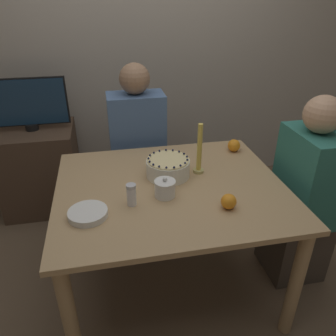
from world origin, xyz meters
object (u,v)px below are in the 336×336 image
object	(u,v)px
sugar_bowl	(165,188)
sugar_shaker	(131,195)
cake	(168,167)
candle	(199,153)
tv_monitor	(27,103)
person_woman_floral	(302,204)
person_man_blue_shirt	(138,159)

from	to	relation	value
sugar_bowl	sugar_shaker	size ratio (longest dim) A/B	0.97
cake	candle	bearing A→B (deg)	1.28
sugar_bowl	tv_monitor	world-z (taller)	tv_monitor
sugar_bowl	sugar_shaker	bearing A→B (deg)	-165.50
sugar_shaker	candle	xyz separation A→B (m)	(0.42, 0.26, 0.07)
person_woman_floral	tv_monitor	distance (m)	2.10
sugar_bowl	person_man_blue_shirt	bearing A→B (deg)	93.52
sugar_bowl	person_man_blue_shirt	xyz separation A→B (m)	(-0.05, 0.81, -0.23)
sugar_shaker	candle	bearing A→B (deg)	31.57
person_man_blue_shirt	candle	bearing A→B (deg)	115.87
person_man_blue_shirt	person_woman_floral	distance (m)	1.19
sugar_bowl	candle	size ratio (longest dim) A/B	0.38
person_woman_floral	tv_monitor	bearing A→B (deg)	56.76
candle	cake	bearing A→B (deg)	-178.72
sugar_shaker	person_woman_floral	world-z (taller)	person_woman_floral
sugar_bowl	person_woman_floral	bearing A→B (deg)	4.17
tv_monitor	person_man_blue_shirt	bearing A→B (deg)	-25.33
sugar_shaker	person_man_blue_shirt	size ratio (longest dim) A/B	0.09
cake	person_woman_floral	world-z (taller)	person_woman_floral
cake	tv_monitor	size ratio (longest dim) A/B	0.42
sugar_bowl	sugar_shaker	xyz separation A→B (m)	(-0.18, -0.05, 0.01)
sugar_shaker	person_woman_floral	bearing A→B (deg)	5.95
candle	person_woman_floral	xyz separation A→B (m)	(0.63, -0.15, -0.34)
sugar_shaker	cake	bearing A→B (deg)	47.14
cake	sugar_bowl	bearing A→B (deg)	-105.64
sugar_shaker	person_man_blue_shirt	bearing A→B (deg)	81.61
cake	tv_monitor	bearing A→B (deg)	132.58
candle	sugar_bowl	bearing A→B (deg)	-138.83
tv_monitor	sugar_shaker	bearing A→B (deg)	-61.62
sugar_bowl	sugar_shaker	world-z (taller)	sugar_shaker
cake	sugar_shaker	xyz separation A→B (m)	(-0.24, -0.25, 0.01)
sugar_bowl	tv_monitor	distance (m)	1.47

